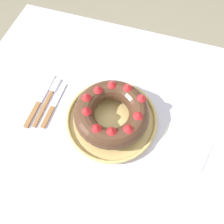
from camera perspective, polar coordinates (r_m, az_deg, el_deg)
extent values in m
plane|color=gray|center=(1.52, -0.28, -14.40)|extent=(8.00, 8.00, 0.00)
cube|color=silver|center=(0.79, -0.52, -2.65)|extent=(1.13, 0.93, 0.03)
cylinder|color=brown|center=(1.44, -14.79, 10.33)|extent=(0.06, 0.06, 0.75)
cylinder|color=brown|center=(1.37, 25.24, -0.31)|extent=(0.06, 0.06, 0.75)
cylinder|color=tan|center=(0.77, 0.00, -1.82)|extent=(0.30, 0.30, 0.01)
torus|color=tan|center=(0.75, 0.00, -1.35)|extent=(0.32, 0.32, 0.01)
torus|color=#4C2D1E|center=(0.72, 0.00, 0.00)|extent=(0.25, 0.25, 0.07)
cone|color=red|center=(0.68, -6.71, 0.43)|extent=(0.04, 0.04, 0.02)
cone|color=red|center=(0.65, -4.09, -4.08)|extent=(0.04, 0.04, 0.02)
cone|color=red|center=(0.65, -0.09, -4.91)|extent=(0.04, 0.04, 0.02)
cone|color=red|center=(0.65, 4.39, -4.24)|extent=(0.04, 0.04, 0.02)
cone|color=red|center=(0.67, 6.85, -1.08)|extent=(0.04, 0.04, 0.02)
cone|color=red|center=(0.70, 7.77, 3.86)|extent=(0.04, 0.04, 0.02)
cone|color=red|center=(0.72, 4.17, 6.64)|extent=(0.04, 0.04, 0.02)
cone|color=red|center=(0.73, -0.01, 7.46)|extent=(0.04, 0.04, 0.02)
cone|color=red|center=(0.72, -3.69, 6.10)|extent=(0.04, 0.04, 0.02)
cone|color=red|center=(0.70, -6.75, 4.10)|extent=(0.04, 0.04, 0.02)
cube|color=#936038|center=(0.83, -17.51, 0.89)|extent=(0.01, 0.15, 0.01)
cube|color=silver|center=(0.87, -14.60, 6.82)|extent=(0.02, 0.06, 0.01)
cube|color=#936038|center=(0.83, -20.07, -0.65)|extent=(0.02, 0.10, 0.01)
cube|color=silver|center=(0.87, -16.78, 5.93)|extent=(0.02, 0.13, 0.00)
cube|color=#936038|center=(0.81, -16.43, -1.28)|extent=(0.02, 0.09, 0.01)
cube|color=silver|center=(0.84, -13.76, 4.36)|extent=(0.02, 0.11, 0.00)
cube|color=white|center=(0.77, 18.32, -8.46)|extent=(0.18, 0.15, 0.00)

